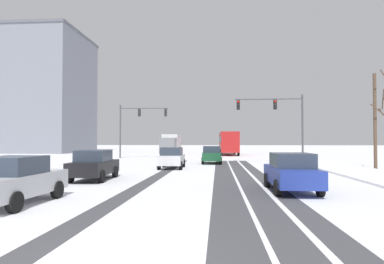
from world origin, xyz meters
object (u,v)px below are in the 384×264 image
at_px(bare_tree_sidewalk_mid, 376,118).
at_px(office_building_far_left_block, 26,93).
at_px(bus_oncoming, 228,142).
at_px(car_black_third, 94,165).
at_px(car_dark_green_lead, 212,155).
at_px(car_blue_fourth, 291,172).
at_px(car_silver_fifth, 15,180).
at_px(traffic_signal_far_left, 137,120).
at_px(car_white_second, 172,158).
at_px(box_truck_delivery, 171,144).
at_px(traffic_signal_near_right, 278,114).

xyz_separation_m(bare_tree_sidewalk_mid, office_building_far_left_block, (-47.42, 33.19, 7.05)).
bearing_deg(bus_oncoming, office_building_far_left_block, 167.23).
bearing_deg(car_black_third, car_dark_green_lead, 65.81).
distance_m(car_blue_fourth, car_silver_fifth, 10.53).
height_order(bus_oncoming, office_building_far_left_block, office_building_far_left_block).
bearing_deg(office_building_far_left_block, car_blue_fourth, -49.51).
relative_size(traffic_signal_far_left, car_white_second, 1.57).
height_order(car_silver_fifth, box_truck_delivery, box_truck_delivery).
height_order(traffic_signal_far_left, bare_tree_sidewalk_mid, bare_tree_sidewalk_mid).
bearing_deg(bare_tree_sidewalk_mid, office_building_far_left_block, 145.02).
xyz_separation_m(car_blue_fourth, bare_tree_sidewalk_mid, (8.87, 11.97, 3.02)).
xyz_separation_m(car_white_second, box_truck_delivery, (-3.21, 22.50, 0.82)).
distance_m(traffic_signal_far_left, bare_tree_sidewalk_mid, 26.00).
xyz_separation_m(car_white_second, car_blue_fourth, (6.64, -11.34, 0.00)).
xyz_separation_m(car_black_third, bare_tree_sidewalk_mid, (18.69, 8.54, 3.02)).
height_order(car_dark_green_lead, bus_oncoming, bus_oncoming).
distance_m(traffic_signal_far_left, car_blue_fourth, 29.35).
bearing_deg(car_blue_fourth, car_black_third, 160.76).
bearing_deg(bus_oncoming, car_blue_fourth, -87.68).
bearing_deg(office_building_far_left_block, car_dark_green_lead, -38.81).
bearing_deg(office_building_far_left_block, bus_oncoming, -12.77).
xyz_separation_m(traffic_signal_far_left, car_silver_fifth, (3.09, -29.70, -3.82)).
bearing_deg(bare_tree_sidewalk_mid, car_dark_green_lead, 157.75).
distance_m(traffic_signal_near_right, car_blue_fourth, 18.53).
height_order(car_black_third, car_silver_fifth, same).
xyz_separation_m(traffic_signal_near_right, car_silver_fifth, (-12.54, -21.58, -3.84)).
height_order(car_dark_green_lead, car_silver_fifth, same).
distance_m(traffic_signal_near_right, car_silver_fifth, 25.26).
relative_size(traffic_signal_far_left, car_black_third, 1.56).
bearing_deg(box_truck_delivery, traffic_signal_far_left, -111.84).
distance_m(car_white_second, car_silver_fifth, 15.33).
bearing_deg(car_silver_fifth, car_white_second, 77.80).
bearing_deg(car_dark_green_lead, car_white_second, -117.23).
height_order(car_silver_fifth, bare_tree_sidewalk_mid, bare_tree_sidewalk_mid).
height_order(traffic_signal_near_right, traffic_signal_far_left, same).
height_order(car_silver_fifth, bus_oncoming, bus_oncoming).
bearing_deg(box_truck_delivery, car_black_third, -89.94).
distance_m(traffic_signal_far_left, office_building_far_left_block, 32.53).
bearing_deg(car_blue_fourth, office_building_far_left_block, 130.49).
bearing_deg(car_silver_fifth, car_black_third, 89.50).
xyz_separation_m(traffic_signal_near_right, bus_oncoming, (-4.16, 18.82, -2.67)).
distance_m(car_black_third, office_building_far_left_block, 51.66).
xyz_separation_m(bus_oncoming, office_building_far_left_block, (-37.06, 8.40, 8.90)).
bearing_deg(traffic_signal_far_left, office_building_far_left_block, 143.25).
bearing_deg(office_building_far_left_block, traffic_signal_near_right, -33.44).
distance_m(car_blue_fourth, office_building_far_left_block, 60.22).
xyz_separation_m(traffic_signal_far_left, car_dark_green_lead, (9.30, -8.95, -3.82)).
relative_size(car_dark_green_lead, car_white_second, 1.00).
height_order(car_blue_fourth, bare_tree_sidewalk_mid, bare_tree_sidewalk_mid).
distance_m(traffic_signal_near_right, car_white_second, 12.03).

